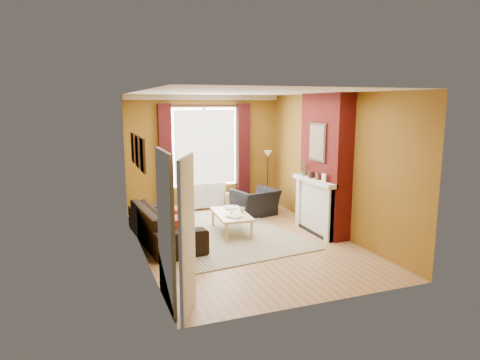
# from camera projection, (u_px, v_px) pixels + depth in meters

# --- Properties ---
(ground) EXTENTS (5.50, 5.50, 0.00)m
(ground) POSITION_uv_depth(u_px,v_px,m) (245.00, 241.00, 8.18)
(ground) COLOR olive
(ground) RESTS_ON ground
(room_walls) EXTENTS (3.82, 5.54, 2.83)m
(room_walls) POSITION_uv_depth(u_px,v_px,m) (270.00, 166.00, 8.41)
(room_walls) COLOR brown
(room_walls) RESTS_ON ground
(striped_rug) EXTENTS (2.95, 3.80, 0.02)m
(striped_rug) POSITION_uv_depth(u_px,v_px,m) (220.00, 233.00, 8.67)
(striped_rug) COLOR #33608D
(striped_rug) RESTS_ON ground
(sofa) EXTENTS (1.12, 2.41, 0.68)m
(sofa) POSITION_uv_depth(u_px,v_px,m) (165.00, 224.00, 8.15)
(sofa) COLOR black
(sofa) RESTS_ON ground
(armchair) EXTENTS (1.12, 1.03, 0.62)m
(armchair) POSITION_uv_depth(u_px,v_px,m) (255.00, 202.00, 10.04)
(armchair) COLOR black
(armchair) RESTS_ON ground
(coffee_table) EXTENTS (0.71, 1.29, 0.42)m
(coffee_table) POSITION_uv_depth(u_px,v_px,m) (231.00, 215.00, 8.64)
(coffee_table) COLOR #D5B97B
(coffee_table) RESTS_ON ground
(wicker_stool) EXTENTS (0.40, 0.40, 0.43)m
(wicker_stool) POSITION_uv_depth(u_px,v_px,m) (232.00, 201.00, 10.56)
(wicker_stool) COLOR #9A7142
(wicker_stool) RESTS_ON ground
(floor_lamp) EXTENTS (0.22, 0.22, 1.44)m
(floor_lamp) POSITION_uv_depth(u_px,v_px,m) (268.00, 163.00, 10.73)
(floor_lamp) COLOR black
(floor_lamp) RESTS_ON ground
(book_a) EXTENTS (0.33, 0.36, 0.03)m
(book_a) POSITION_uv_depth(u_px,v_px,m) (230.00, 217.00, 8.25)
(book_a) COLOR #999999
(book_a) RESTS_ON coffee_table
(book_b) EXTENTS (0.29, 0.36, 0.02)m
(book_b) POSITION_uv_depth(u_px,v_px,m) (224.00, 208.00, 9.03)
(book_b) COLOR #999999
(book_b) RESTS_ON coffee_table
(mug) EXTENTS (0.13, 0.13, 0.10)m
(mug) POSITION_uv_depth(u_px,v_px,m) (242.00, 210.00, 8.69)
(mug) COLOR #999999
(mug) RESTS_ON coffee_table
(tv_remote) EXTENTS (0.09, 0.15, 0.02)m
(tv_remote) POSITION_uv_depth(u_px,v_px,m) (232.00, 212.00, 8.64)
(tv_remote) COLOR #242426
(tv_remote) RESTS_ON coffee_table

